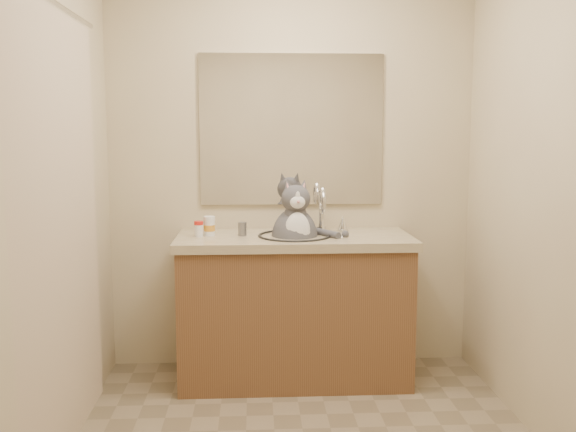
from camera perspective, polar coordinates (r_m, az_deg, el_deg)
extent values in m
cube|color=beige|center=(3.91, 0.29, 4.01)|extent=(2.20, 0.01, 2.40)
cube|color=beige|center=(1.43, 6.26, -2.29)|extent=(2.20, 0.01, 2.40)
cube|color=beige|center=(2.80, -21.31, 2.06)|extent=(0.01, 2.50, 2.40)
cube|color=beige|center=(2.97, 23.64, 2.24)|extent=(0.01, 2.50, 2.40)
cube|color=brown|center=(3.77, 0.55, -8.52)|extent=(1.30, 0.55, 0.80)
cube|color=#BCB087|center=(3.67, 0.56, -2.13)|extent=(1.34, 0.59, 0.05)
torus|color=black|center=(3.65, 0.58, -1.77)|extent=(0.42, 0.42, 0.02)
ellipsoid|color=white|center=(3.66, 0.58, -2.95)|extent=(0.40, 0.40, 0.15)
cylinder|color=silver|center=(3.81, 2.97, 0.13)|extent=(0.03, 0.03, 0.18)
torus|color=silver|center=(3.74, 3.08, 1.37)|extent=(0.03, 0.16, 0.16)
cone|color=silver|center=(3.84, 4.89, -0.60)|extent=(0.06, 0.06, 0.08)
cube|color=white|center=(3.89, 0.31, 7.67)|extent=(1.10, 0.02, 0.90)
cube|color=beige|center=(2.90, -19.47, -1.67)|extent=(0.01, 1.20, 1.90)
cylinder|color=silver|center=(2.91, -20.35, 17.53)|extent=(0.02, 1.30, 0.02)
ellipsoid|color=#4A4A4F|center=(3.67, 0.59, -2.08)|extent=(0.29, 0.32, 0.36)
ellipsoid|color=silver|center=(3.56, 0.83, -1.47)|extent=(0.15, 0.09, 0.23)
ellipsoid|color=#4A4A4F|center=(3.59, 0.70, 1.55)|extent=(0.18, 0.16, 0.16)
ellipsoid|color=silver|center=(3.53, 0.86, 1.22)|extent=(0.09, 0.05, 0.07)
sphere|color=#D88C8C|center=(3.51, 0.93, 1.28)|extent=(0.02, 0.02, 0.02)
cone|color=#4A4A4F|center=(3.59, -0.05, 2.73)|extent=(0.07, 0.06, 0.08)
cone|color=#4A4A4F|center=(3.61, 1.39, 2.74)|extent=(0.07, 0.06, 0.08)
cylinder|color=#4A4A4F|center=(3.66, 3.38, -1.52)|extent=(0.15, 0.23, 0.04)
cylinder|color=white|center=(3.65, -7.93, -1.30)|extent=(0.06, 0.06, 0.07)
cylinder|color=red|center=(3.65, -7.94, -0.62)|extent=(0.07, 0.07, 0.02)
cylinder|color=white|center=(3.68, -7.00, -1.06)|extent=(0.08, 0.08, 0.09)
cylinder|color=orange|center=(3.68, -7.00, -1.06)|extent=(0.08, 0.08, 0.04)
cylinder|color=white|center=(3.68, -7.02, -0.20)|extent=(0.09, 0.09, 0.02)
cylinder|color=slate|center=(3.66, -4.08, -1.16)|extent=(0.06, 0.06, 0.08)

